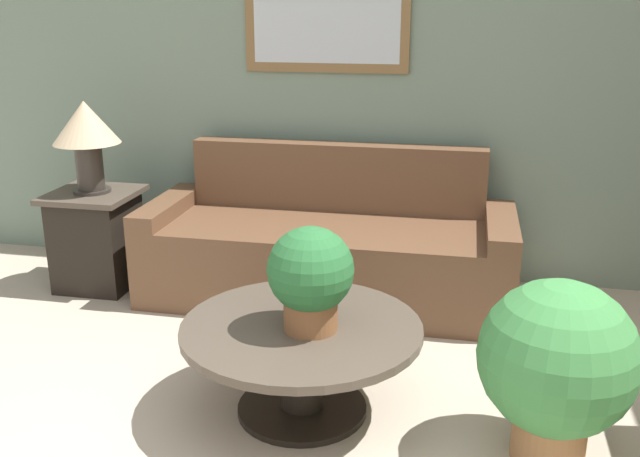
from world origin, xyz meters
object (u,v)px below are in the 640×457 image
object	(u,v)px
potted_plant_on_table	(310,275)
table_lamp	(86,130)
couch_main	(328,250)
coffee_table	(302,349)
side_table	(97,238)
potted_plant_floor	(557,363)

from	to	relation	value
potted_plant_on_table	table_lamp	bearing A→B (deg)	143.70
couch_main	coffee_table	distance (m)	1.36
coffee_table	table_lamp	distance (m)	2.20
table_lamp	side_table	bearing A→B (deg)	180.00
coffee_table	side_table	bearing A→B (deg)	143.64
side_table	potted_plant_floor	xyz separation A→B (m)	(2.75, -1.37, 0.11)
side_table	table_lamp	distance (m)	0.71
couch_main	potted_plant_on_table	size ratio (longest dim) A/B	4.89
potted_plant_floor	coffee_table	bearing A→B (deg)	172.45
side_table	potted_plant_on_table	size ratio (longest dim) A/B	1.38
potted_plant_on_table	potted_plant_floor	xyz separation A→B (m)	(1.03, -0.11, -0.25)
potted_plant_on_table	potted_plant_floor	distance (m)	1.06
potted_plant_on_table	potted_plant_floor	world-z (taller)	potted_plant_on_table
table_lamp	potted_plant_floor	bearing A→B (deg)	-26.53
coffee_table	side_table	distance (m)	2.07
couch_main	potted_plant_floor	distance (m)	1.94
coffee_table	couch_main	bearing A→B (deg)	96.07
coffee_table	potted_plant_on_table	distance (m)	0.38
coffee_table	potted_plant_on_table	world-z (taller)	potted_plant_on_table
couch_main	potted_plant_on_table	xyz separation A→B (m)	(0.19, -1.39, 0.38)
couch_main	potted_plant_on_table	world-z (taller)	couch_main
table_lamp	potted_plant_on_table	bearing A→B (deg)	-36.30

